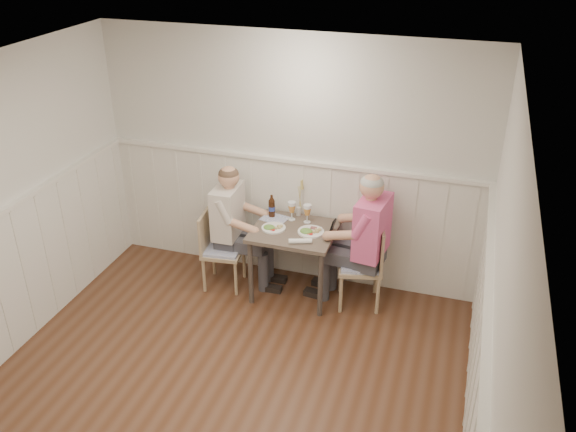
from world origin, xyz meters
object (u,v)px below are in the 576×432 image
Objects in this scene: chair_right at (366,262)px; grass_vase at (299,198)px; beer_bottle at (272,207)px; dining_table at (294,239)px; man_in_pink at (366,251)px; diner_cream at (233,234)px; chair_left at (218,247)px.

grass_vase reaches higher than chair_right.
grass_vase is (-0.77, 0.27, 0.46)m from chair_right.
chair_right is 3.67× the size of beer_bottle.
dining_table is 0.73m from man_in_pink.
chair_right is 0.94m from grass_vase.
diner_cream is at bearing 176.88° from dining_table.
diner_cream is at bearing 179.97° from man_in_pink.
diner_cream reaches higher than chair_right.
dining_table is 3.37× the size of beer_bottle.
chair_left is 0.70m from beer_bottle.
chair_right is 1.11m from beer_bottle.
beer_bottle is (-1.03, 0.15, 0.37)m from chair_right.
man_in_pink reaches higher than diner_cream.
dining_table is 1.91× the size of grass_vase.
diner_cream is 0.51m from beer_bottle.
grass_vase is (-0.77, 0.27, 0.33)m from man_in_pink.
man_in_pink reaches higher than beer_bottle.
man_in_pink reaches higher than dining_table.
grass_vase is at bearing 160.47° from man_in_pink.
diner_cream reaches higher than dining_table.
diner_cream is (0.12, 0.11, 0.11)m from chair_left.
diner_cream reaches higher than beer_bottle.
grass_vase is at bearing 23.24° from diner_cream.
chair_left is 0.63× the size of diner_cream.
beer_bottle is (0.50, 0.28, 0.40)m from chair_left.
beer_bottle is at bearing 29.14° from chair_left.
diner_cream reaches higher than chair_left.
chair_left is at bearing -152.76° from grass_vase.
grass_vase is (0.64, 0.27, 0.38)m from diner_cream.
beer_bottle reaches higher than chair_left.
dining_table is 0.61× the size of diner_cream.
beer_bottle is at bearing 23.16° from diner_cream.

